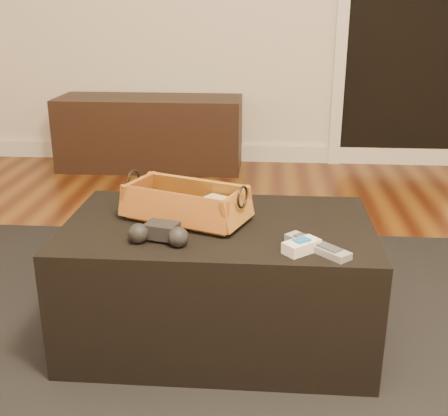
# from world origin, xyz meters

# --- Properties ---
(floor) EXTENTS (5.00, 5.50, 0.01)m
(floor) POSITION_xyz_m (0.00, 0.00, -0.01)
(floor) COLOR brown
(floor) RESTS_ON ground
(baseboard) EXTENTS (5.00, 0.04, 0.12)m
(baseboard) POSITION_xyz_m (0.00, 2.73, 0.06)
(baseboard) COLOR white
(baseboard) RESTS_ON floor
(doorway_opening) EXTENTS (0.82, 0.02, 2.00)m
(doorway_opening) POSITION_xyz_m (1.30, 2.73, 1.02)
(doorway_opening) COLOR black
(doorway_opening) RESTS_ON floor
(door_jamb_left) EXTENTS (0.08, 0.05, 2.05)m
(door_jamb_left) POSITION_xyz_m (0.85, 2.72, 1.02)
(door_jamb_left) COLOR white
(door_jamb_left) RESTS_ON floor
(media_cabinet) EXTENTS (1.27, 0.45, 0.50)m
(media_cabinet) POSITION_xyz_m (-0.46, 2.51, 0.25)
(media_cabinet) COLOR black
(media_cabinet) RESTS_ON floor
(area_rug) EXTENTS (2.60, 2.00, 0.01)m
(area_rug) POSITION_xyz_m (0.21, 0.31, 0.01)
(area_rug) COLOR black
(area_rug) RESTS_ON floor
(ottoman) EXTENTS (1.00, 0.60, 0.42)m
(ottoman) POSITION_xyz_m (0.21, 0.36, 0.22)
(ottoman) COLOR black
(ottoman) RESTS_ON area_rug
(tv_remote) EXTENTS (0.22, 0.10, 0.02)m
(tv_remote) POSITION_xyz_m (0.08, 0.38, 0.46)
(tv_remote) COLOR black
(tv_remote) RESTS_ON wicker_basket
(cloth_bundle) EXTENTS (0.14, 0.12, 0.06)m
(cloth_bundle) POSITION_xyz_m (0.21, 0.37, 0.48)
(cloth_bundle) COLOR tan
(cloth_bundle) RESTS_ON wicker_basket
(wicker_basket) EXTENTS (0.45, 0.34, 0.14)m
(wicker_basket) POSITION_xyz_m (0.10, 0.39, 0.48)
(wicker_basket) COLOR #AD6227
(wicker_basket) RESTS_ON ottoman
(game_controller) EXTENTS (0.19, 0.12, 0.06)m
(game_controller) POSITION_xyz_m (0.05, 0.18, 0.46)
(game_controller) COLOR black
(game_controller) RESTS_ON ottoman
(silver_remote) EXTENTS (0.19, 0.19, 0.03)m
(silver_remote) POSITION_xyz_m (0.51, 0.17, 0.44)
(silver_remote) COLOR #9EA1A6
(silver_remote) RESTS_ON ottoman
(cream_gadget) EXTENTS (0.12, 0.11, 0.04)m
(cream_gadget) POSITION_xyz_m (0.47, 0.15, 0.45)
(cream_gadget) COLOR silver
(cream_gadget) RESTS_ON ottoman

